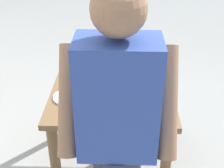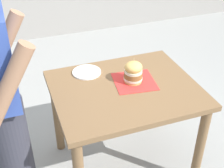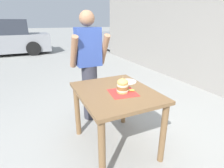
# 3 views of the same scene
# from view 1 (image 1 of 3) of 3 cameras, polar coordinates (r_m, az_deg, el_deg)

# --- Properties ---
(ground_plane) EXTENTS (80.00, 80.00, 0.00)m
(ground_plane) POSITION_cam_1_polar(r_m,az_deg,el_deg) (2.75, 0.07, -13.99)
(ground_plane) COLOR #9E9E99
(patio_table) EXTENTS (0.85, 1.04, 0.78)m
(patio_table) POSITION_cam_1_polar(r_m,az_deg,el_deg) (2.35, 0.08, -2.64)
(patio_table) COLOR brown
(patio_table) RESTS_ON ground
(serving_paper) EXTENTS (0.33, 0.33, 0.00)m
(serving_paper) POSITION_cam_1_polar(r_m,az_deg,el_deg) (2.36, -0.96, 1.37)
(serving_paper) COLOR red
(serving_paper) RESTS_ON patio_table
(sandwich) EXTENTS (0.14, 0.14, 0.20)m
(sandwich) POSITION_cam_1_polar(r_m,az_deg,el_deg) (2.31, -1.05, 3.00)
(sandwich) COLOR #E5B25B
(sandwich) RESTS_ON serving_paper
(pickle_spear) EXTENTS (0.09, 0.07, 0.02)m
(pickle_spear) POSITION_cam_1_polar(r_m,az_deg,el_deg) (2.36, -3.34, 1.77)
(pickle_spear) COLOR #8EA83D
(pickle_spear) RESTS_ON serving_paper
(side_plate_with_forks) EXTENTS (0.22, 0.22, 0.02)m
(side_plate_with_forks) POSITION_cam_1_polar(r_m,az_deg,el_deg) (2.13, -7.80, -2.30)
(side_plate_with_forks) COLOR white
(side_plate_with_forks) RESTS_ON patio_table
(diner_across_table) EXTENTS (0.55, 0.35, 1.69)m
(diner_across_table) POSITION_cam_1_polar(r_m,az_deg,el_deg) (1.54, 0.94, -11.95)
(diner_across_table) COLOR #33333D
(diner_across_table) RESTS_ON ground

